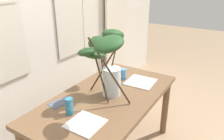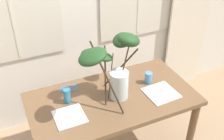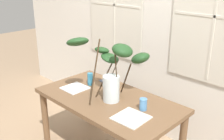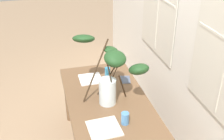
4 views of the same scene
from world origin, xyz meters
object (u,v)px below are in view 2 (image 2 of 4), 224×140
Objects in this scene: drinking_glass_blue_left at (67,96)px; drinking_glass_blue_right at (148,78)px; vase_with_branches at (114,63)px; plate_square_left at (70,117)px; plate_square_right at (161,93)px; dining_table at (112,105)px.

drinking_glass_blue_left is 1.23× the size of drinking_glass_blue_right.
drinking_glass_blue_left is (-0.42, 0.08, -0.28)m from vase_with_branches.
drinking_glass_blue_right is (0.80, -0.04, -0.01)m from drinking_glass_blue_left.
plate_square_right is (0.87, -0.05, 0.00)m from plate_square_left.
drinking_glass_blue_left is 0.21m from plate_square_left.
plate_square_right is (0.02, -0.20, -0.05)m from drinking_glass_blue_right.
vase_with_branches is at bearing 13.61° from plate_square_left.
plate_square_left and plate_square_right have the same top height.
dining_table is 2.06× the size of vase_with_branches.
drinking_glass_blue_left is at bearing 77.85° from plate_square_left.
plate_square_left is at bearing 177.02° from plate_square_right.
plate_square_left is (-0.04, -0.19, -0.07)m from drinking_glass_blue_left.
vase_with_branches is at bearing -173.95° from drinking_glass_blue_right.
plate_square_left is 0.89× the size of plate_square_right.
drinking_glass_blue_left reaches higher than plate_square_left.
drinking_glass_blue_left is 0.86m from plate_square_right.
vase_with_branches reaches higher than plate_square_right.
plate_square_right is at bearing -21.11° from vase_with_branches.
drinking_glass_blue_left is at bearing 164.06° from plate_square_right.
vase_with_branches is 2.65× the size of plate_square_right.
vase_with_branches reaches higher than drinking_glass_blue_left.
vase_with_branches is at bearing 158.89° from plate_square_right.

